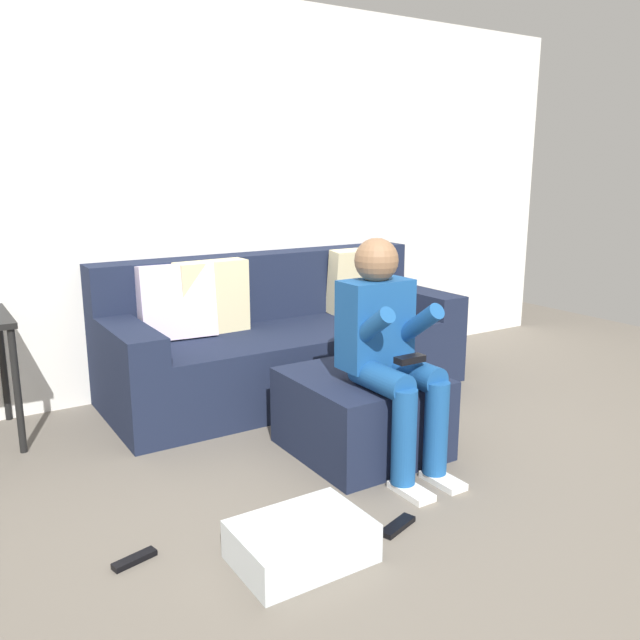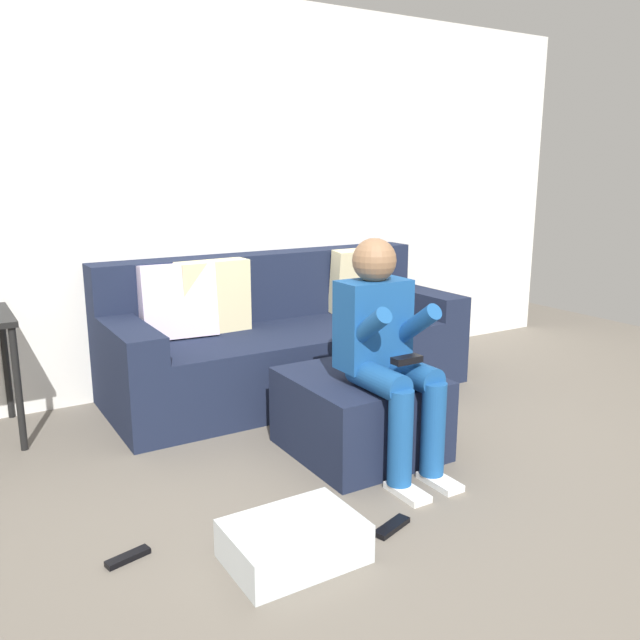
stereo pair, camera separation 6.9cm
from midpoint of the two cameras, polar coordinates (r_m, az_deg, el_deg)
ground_plane at (r=2.82m, az=10.83°, el=-16.76°), size 7.64×7.64×0.00m
wall_back at (r=4.32m, az=-8.45°, el=10.72°), size 5.88×0.10×2.46m
couch_sectional at (r=4.17m, az=-2.93°, el=-1.71°), size 2.24×0.89×0.87m
ottoman at (r=3.31m, az=4.10°, el=-8.13°), size 0.66×0.70×0.40m
person_seated at (r=3.04m, az=6.48°, el=-2.24°), size 0.34×0.62×1.08m
storage_bin at (r=2.50m, az=-1.47°, el=-18.75°), size 0.48×0.35×0.15m
remote_near_ottoman at (r=2.73m, az=7.06°, el=-17.50°), size 0.19×0.11×0.02m
remote_by_storage_bin at (r=2.79m, az=1.36°, el=-16.65°), size 0.14×0.13×0.02m
remote_under_side_table at (r=2.62m, az=-15.68°, el=-19.35°), size 0.17×0.08×0.02m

